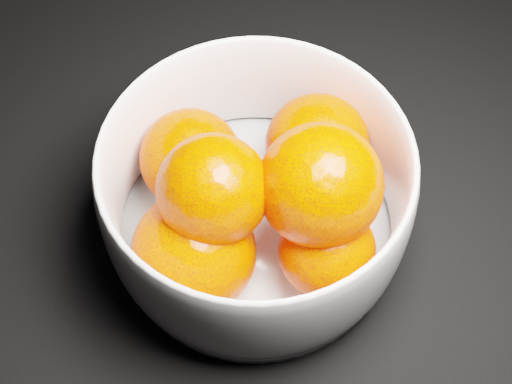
% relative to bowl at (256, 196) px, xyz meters
% --- Properties ---
extents(bowl, '(0.23, 0.23, 0.11)m').
position_rel_bowl_xyz_m(bowl, '(0.00, 0.00, 0.00)').
color(bowl, silver).
rests_on(bowl, ground).
extents(orange_pile, '(0.20, 0.21, 0.14)m').
position_rel_bowl_xyz_m(orange_pile, '(0.00, -0.01, 0.01)').
color(orange_pile, '#FE3900').
rests_on(orange_pile, bowl).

